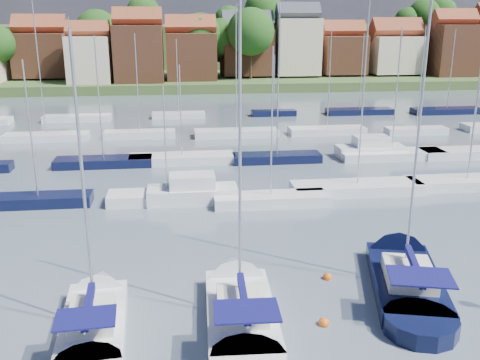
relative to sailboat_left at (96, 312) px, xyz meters
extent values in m
plane|color=#404B57|center=(10.44, 36.62, -0.36)|extent=(260.00, 260.00, 0.00)
cube|color=silver|center=(0.07, -1.18, -0.11)|extent=(3.23, 6.93, 1.20)
cone|color=silver|center=(-0.18, 3.04, -0.11)|extent=(3.01, 3.46, 2.82)
cube|color=beige|center=(0.10, -1.65, 0.84)|extent=(2.14, 2.94, 0.70)
cylinder|color=#B2B2B7|center=(0.04, -0.71, 6.76)|extent=(0.14, 0.14, 12.54)
cylinder|color=#B2B2B7|center=(0.16, -2.59, 1.69)|extent=(0.33, 3.76, 0.10)
cube|color=#101050|center=(0.16, -2.59, 1.84)|extent=(0.52, 3.58, 0.35)
cube|color=#101050|center=(0.23, -3.81, 1.99)|extent=(2.50, 1.83, 0.08)
cube|color=silver|center=(6.81, -1.07, -0.11)|extent=(3.50, 7.76, 1.20)
cone|color=silver|center=(7.01, 3.70, -0.11)|extent=(3.33, 3.84, 3.18)
cube|color=beige|center=(6.79, -1.60, 0.84)|extent=(2.36, 3.27, 0.70)
cylinder|color=#B2B2B7|center=(6.83, -0.54, 7.56)|extent=(0.14, 0.14, 14.13)
cylinder|color=#B2B2B7|center=(6.74, -2.66, 1.69)|extent=(0.28, 4.24, 0.10)
cube|color=#101050|center=(6.74, -2.66, 1.84)|extent=(0.47, 4.04, 0.35)
cube|color=#101050|center=(6.69, -4.03, 1.99)|extent=(2.78, 2.02, 0.08)
cube|color=black|center=(15.88, 1.10, -0.11)|extent=(5.38, 8.82, 1.20)
cone|color=black|center=(17.17, 6.08, -0.11)|extent=(4.32, 4.73, 3.43)
cylinder|color=black|center=(14.85, -2.88, -0.11)|extent=(4.18, 4.18, 1.20)
cube|color=beige|center=(15.74, 0.55, 0.84)|extent=(3.18, 3.92, 0.70)
cylinder|color=#B2B2B7|center=(16.03, 1.66, 8.28)|extent=(0.14, 0.14, 15.57)
cylinder|color=#B2B2B7|center=(15.45, -0.55, 1.69)|extent=(1.24, 4.45, 0.10)
cube|color=#101050|center=(15.45, -0.55, 1.84)|extent=(1.38, 4.28, 0.35)
cube|color=#101050|center=(15.08, -1.99, 1.99)|extent=(3.33, 2.72, 0.08)
sphere|color=#D85914|center=(7.21, -4.03, -0.36)|extent=(0.42, 0.42, 0.42)
sphere|color=#D85914|center=(12.09, 2.72, -0.36)|extent=(0.52, 0.52, 0.52)
sphere|color=#D85914|center=(10.66, -1.77, -0.36)|extent=(0.53, 0.53, 0.53)
cube|color=black|center=(-6.67, 17.16, -0.01)|extent=(8.01, 2.24, 1.00)
cylinder|color=#B2B2B7|center=(-6.67, 17.16, 5.57)|extent=(0.12, 0.12, 10.16)
cube|color=silver|center=(3.17, 16.82, -0.01)|extent=(9.22, 2.58, 1.00)
cylinder|color=#B2B2B7|center=(3.17, 16.82, 4.58)|extent=(0.12, 0.12, 8.18)
cube|color=silver|center=(11.07, 15.23, -0.01)|extent=(8.78, 2.46, 1.00)
cylinder|color=#B2B2B7|center=(11.07, 15.23, 6.02)|extent=(0.12, 0.12, 11.06)
cube|color=silver|center=(18.67, 17.29, -0.01)|extent=(10.79, 3.02, 1.00)
cylinder|color=#B2B2B7|center=(18.67, 17.29, 7.93)|extent=(0.12, 0.12, 14.87)
cube|color=silver|center=(28.42, 17.64, -0.01)|extent=(10.13, 2.84, 1.00)
cylinder|color=#B2B2B7|center=(28.42, 17.64, 5.29)|extent=(0.12, 0.12, 9.59)
cube|color=silver|center=(5.13, 16.62, 0.14)|extent=(7.00, 2.60, 1.40)
cube|color=silver|center=(5.13, 16.62, 1.24)|extent=(3.50, 2.20, 1.30)
cube|color=black|center=(-3.11, 28.26, -0.01)|extent=(9.30, 2.60, 1.00)
cylinder|color=#B2B2B7|center=(-3.11, 28.26, 6.23)|extent=(0.12, 0.12, 11.48)
cube|color=silver|center=(4.50, 28.63, -0.01)|extent=(10.40, 2.91, 1.00)
cylinder|color=#B2B2B7|center=(4.50, 28.63, 4.88)|extent=(0.12, 0.12, 8.77)
cube|color=black|center=(13.92, 27.90, -0.01)|extent=(8.80, 2.46, 1.00)
cylinder|color=#B2B2B7|center=(13.92, 27.90, 7.66)|extent=(0.12, 0.12, 14.33)
cube|color=silver|center=(25.84, 27.78, -0.01)|extent=(10.73, 3.00, 1.00)
cylinder|color=#B2B2B7|center=(25.84, 27.78, 6.56)|extent=(0.12, 0.12, 12.14)
cube|color=silver|center=(34.26, 27.59, -0.01)|extent=(10.48, 2.93, 1.00)
cylinder|color=#B2B2B7|center=(34.26, 27.59, 5.63)|extent=(0.12, 0.12, 10.28)
cube|color=silver|center=(23.90, 28.62, 0.14)|extent=(7.00, 2.60, 1.40)
cube|color=silver|center=(23.90, 28.62, 1.24)|extent=(3.50, 2.20, 1.30)
cube|color=silver|center=(-11.27, 40.83, -0.01)|extent=(9.71, 2.72, 1.00)
cylinder|color=#B2B2B7|center=(-11.27, 40.83, 7.93)|extent=(0.12, 0.12, 14.88)
cube|color=silver|center=(-0.40, 41.13, -0.01)|extent=(8.49, 2.38, 1.00)
cylinder|color=#B2B2B7|center=(-0.40, 41.13, 6.15)|extent=(0.12, 0.12, 11.31)
cube|color=silver|center=(11.23, 40.40, -0.01)|extent=(10.16, 2.85, 1.00)
cylinder|color=#B2B2B7|center=(11.23, 40.40, 7.79)|extent=(0.12, 0.12, 14.59)
cube|color=silver|center=(22.61, 40.52, -0.01)|extent=(9.53, 2.67, 1.00)
cylinder|color=#B2B2B7|center=(22.61, 40.52, 6.45)|extent=(0.12, 0.12, 11.91)
cube|color=silver|center=(33.60, 39.12, -0.01)|extent=(7.62, 2.13, 1.00)
cylinder|color=#B2B2B7|center=(33.60, 39.12, 6.56)|extent=(0.12, 0.12, 12.13)
cube|color=silver|center=(-9.82, 53.18, -0.01)|extent=(9.24, 2.59, 1.00)
cylinder|color=#B2B2B7|center=(-9.82, 53.18, 7.07)|extent=(0.12, 0.12, 13.17)
cube|color=silver|center=(4.36, 53.92, -0.01)|extent=(7.57, 2.12, 1.00)
cylinder|color=#B2B2B7|center=(4.36, 53.92, 5.61)|extent=(0.12, 0.12, 10.24)
cube|color=black|center=(18.32, 54.09, -0.01)|extent=(6.58, 1.84, 1.00)
cylinder|color=#B2B2B7|center=(18.32, 54.09, 4.50)|extent=(0.12, 0.12, 8.01)
cube|color=black|center=(31.38, 54.02, -0.01)|extent=(9.92, 2.78, 1.00)
cylinder|color=#B2B2B7|center=(31.38, 54.02, 5.95)|extent=(0.12, 0.12, 10.92)
cube|color=black|center=(44.72, 52.99, -0.01)|extent=(10.55, 2.95, 1.00)
cylinder|color=#B2B2B7|center=(44.72, 52.99, 6.25)|extent=(0.12, 0.12, 11.51)
cube|color=#46572B|center=(10.44, 113.62, -0.06)|extent=(200.00, 70.00, 3.00)
cube|color=#46572B|center=(10.44, 138.62, 4.64)|extent=(200.00, 60.00, 14.00)
cube|color=brown|center=(-23.21, 94.41, 6.21)|extent=(10.37, 9.97, 8.73)
cube|color=brown|center=(-23.21, 94.41, 11.84)|extent=(10.57, 5.13, 5.13)
cube|color=beige|center=(-12.30, 85.62, 5.72)|extent=(8.09, 8.80, 8.96)
cube|color=brown|center=(-12.30, 85.62, 11.19)|extent=(8.25, 4.00, 4.00)
cube|color=brown|center=(-2.91, 86.55, 6.73)|extent=(9.36, 10.17, 10.97)
cube|color=brown|center=(-2.91, 86.55, 13.36)|extent=(9.54, 4.63, 4.63)
cube|color=brown|center=(7.40, 88.27, 5.95)|extent=(9.90, 8.56, 9.42)
cube|color=brown|center=(7.40, 88.27, 11.88)|extent=(10.10, 4.90, 4.90)
cube|color=brown|center=(19.53, 93.27, 6.59)|extent=(10.59, 8.93, 9.49)
cube|color=#383A42|center=(19.53, 93.27, 12.63)|extent=(10.80, 5.24, 5.24)
cube|color=beige|center=(30.15, 92.42, 7.67)|extent=(9.01, 8.61, 11.65)
cube|color=#383A42|center=(30.15, 92.42, 14.59)|extent=(9.19, 4.46, 4.46)
cube|color=brown|center=(40.61, 93.62, 5.84)|extent=(9.10, 9.34, 8.00)
cube|color=brown|center=(40.61, 93.62, 10.96)|extent=(9.28, 4.50, 4.50)
cube|color=beige|center=(52.39, 93.21, 5.78)|extent=(10.86, 9.59, 7.88)
cube|color=brown|center=(52.39, 93.21, 11.05)|extent=(11.07, 5.37, 5.37)
cube|color=brown|center=(64.20, 90.54, 6.73)|extent=(9.18, 9.96, 10.97)
cube|color=brown|center=(64.20, 90.54, 13.34)|extent=(9.36, 4.54, 4.54)
cylinder|color=#382619|center=(67.21, 112.13, 8.15)|extent=(0.50, 0.50, 4.47)
sphere|color=#224D18|center=(67.21, 112.13, 14.22)|extent=(8.18, 8.18, 8.18)
cylinder|color=#382619|center=(13.90, 92.55, 3.47)|extent=(0.50, 0.50, 4.46)
sphere|color=#224D18|center=(13.90, 92.55, 9.52)|extent=(8.15, 8.15, 8.15)
cylinder|color=#382619|center=(25.66, 110.30, 8.22)|extent=(0.50, 0.50, 5.15)
sphere|color=#224D18|center=(25.66, 110.30, 15.20)|extent=(9.41, 9.41, 9.41)
cylinder|color=#382619|center=(-3.10, 112.93, 8.32)|extent=(0.50, 0.50, 4.56)
sphere|color=#224D18|center=(-3.10, 112.93, 14.51)|extent=(8.34, 8.34, 8.34)
cylinder|color=#382619|center=(-12.80, 101.87, 3.82)|extent=(0.50, 0.50, 5.15)
sphere|color=#224D18|center=(-12.80, 101.87, 10.81)|extent=(9.42, 9.42, 9.42)
cylinder|color=#382619|center=(-28.23, 103.94, 6.40)|extent=(0.50, 0.50, 3.42)
sphere|color=#224D18|center=(-28.23, 103.94, 11.04)|extent=(6.26, 6.26, 6.26)
cylinder|color=#382619|center=(24.20, 101.32, 3.13)|extent=(0.50, 0.50, 3.77)
sphere|color=#224D18|center=(24.20, 101.32, 8.24)|extent=(6.89, 6.89, 6.89)
cylinder|color=#382619|center=(19.49, 87.56, 3.85)|extent=(0.50, 0.50, 5.21)
sphere|color=#224D18|center=(19.49, 87.56, 10.92)|extent=(9.53, 9.53, 9.53)
cylinder|color=#382619|center=(72.37, 98.24, 2.73)|extent=(0.50, 0.50, 2.97)
sphere|color=#224D18|center=(72.37, 98.24, 6.76)|extent=(5.44, 5.44, 5.44)
cylinder|color=#382619|center=(9.29, 90.37, 3.66)|extent=(0.50, 0.50, 4.84)
sphere|color=#224D18|center=(9.29, 90.37, 10.23)|extent=(8.85, 8.85, 8.85)
cylinder|color=#382619|center=(63.12, 112.34, 7.81)|extent=(0.50, 0.50, 3.72)
sphere|color=#224D18|center=(63.12, 112.34, 12.85)|extent=(6.80, 6.80, 6.80)
cylinder|color=#382619|center=(64.49, 90.75, 3.26)|extent=(0.50, 0.50, 4.05)
sphere|color=#224D18|center=(64.49, 90.75, 8.76)|extent=(7.40, 7.40, 7.40)
cylinder|color=#382619|center=(-30.52, 89.41, 3.24)|extent=(0.50, 0.50, 4.00)
cylinder|color=#382619|center=(17.27, 109.91, 7.55)|extent=(0.50, 0.50, 3.93)
sphere|color=#224D18|center=(17.27, 109.91, 12.89)|extent=(7.19, 7.19, 7.19)
cylinder|color=#382619|center=(41.09, 96.79, 3.15)|extent=(0.50, 0.50, 3.82)
sphere|color=#224D18|center=(41.09, 96.79, 8.34)|extent=(6.99, 6.99, 6.99)
cylinder|color=#382619|center=(-7.00, 89.74, 2.98)|extent=(0.50, 0.50, 3.48)
sphere|color=#224D18|center=(-7.00, 89.74, 7.71)|extent=(6.37, 6.37, 6.37)
cylinder|color=#382619|center=(67.95, 99.43, 2.73)|extent=(0.50, 0.50, 2.99)
sphere|color=#224D18|center=(67.95, 99.43, 6.79)|extent=(5.46, 5.46, 5.46)
cylinder|color=#382619|center=(14.05, 95.66, 2.87)|extent=(0.50, 0.50, 3.25)
sphere|color=#224D18|center=(14.05, 95.66, 7.27)|extent=(5.94, 5.94, 5.94)
cylinder|color=#382619|center=(7.38, 97.35, 2.73)|extent=(0.50, 0.50, 2.98)
sphere|color=#224D18|center=(7.38, 97.35, 6.78)|extent=(5.46, 5.46, 5.46)
cylinder|color=#382619|center=(75.10, 118.36, 9.00)|extent=(0.50, 0.50, 4.29)
sphere|color=#224D18|center=(75.10, 118.36, 14.81)|extent=(7.84, 7.84, 7.84)
camera|label=1|loc=(4.15, -23.18, 13.42)|focal=40.00mm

